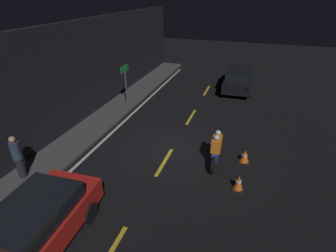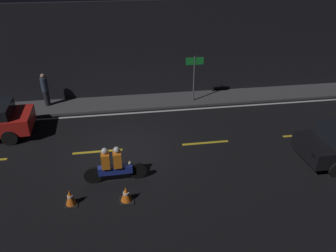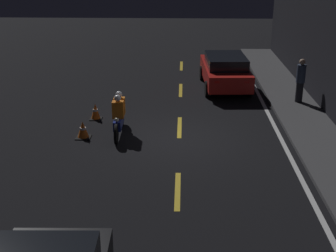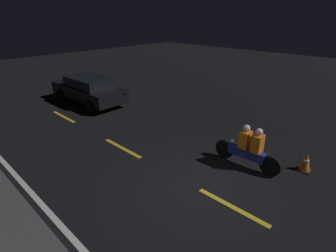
{
  "view_description": "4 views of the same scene",
  "coord_description": "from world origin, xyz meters",
  "px_view_note": "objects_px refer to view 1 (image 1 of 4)",
  "views": [
    {
      "loc": [
        -9.33,
        -2.95,
        6.31
      ],
      "look_at": [
        -0.01,
        0.17,
        1.15
      ],
      "focal_mm": 28.0,
      "sensor_mm": 36.0,
      "label": 1
    },
    {
      "loc": [
        0.17,
        -11.42,
        7.36
      ],
      "look_at": [
        1.83,
        -0.43,
        1.19
      ],
      "focal_mm": 35.0,
      "sensor_mm": 36.0,
      "label": 2
    },
    {
      "loc": [
        13.95,
        0.11,
        5.7
      ],
      "look_at": [
        2.01,
        -0.29,
        1.18
      ],
      "focal_mm": 50.0,
      "sensor_mm": 36.0,
      "label": 3
    },
    {
      "loc": [
        -3.43,
        4.9,
        4.48
      ],
      "look_at": [
        1.77,
        -0.56,
        1.21
      ],
      "focal_mm": 28.0,
      "sensor_mm": 36.0,
      "label": 4
    }
  ],
  "objects_px": {
    "taxi_red": "(31,229)",
    "traffic_cone_near": "(239,183)",
    "van_black": "(238,79)",
    "pedestrian": "(18,157)",
    "motorcycle": "(216,148)",
    "traffic_cone_mid": "(245,156)",
    "shop_sign": "(125,77)"
  },
  "relations": [
    {
      "from": "van_black",
      "to": "motorcycle",
      "type": "bearing_deg",
      "value": 178.35
    },
    {
      "from": "taxi_red",
      "to": "traffic_cone_near",
      "type": "distance_m",
      "value": 6.51
    },
    {
      "from": "van_black",
      "to": "traffic_cone_near",
      "type": "distance_m",
      "value": 10.73
    },
    {
      "from": "traffic_cone_mid",
      "to": "shop_sign",
      "type": "distance_m",
      "value": 8.28
    },
    {
      "from": "van_black",
      "to": "shop_sign",
      "type": "distance_m",
      "value": 7.98
    },
    {
      "from": "taxi_red",
      "to": "shop_sign",
      "type": "distance_m",
      "value": 10.1
    },
    {
      "from": "taxi_red",
      "to": "motorcycle",
      "type": "bearing_deg",
      "value": 142.47
    },
    {
      "from": "traffic_cone_near",
      "to": "shop_sign",
      "type": "relative_size",
      "value": 0.24
    },
    {
      "from": "taxi_red",
      "to": "pedestrian",
      "type": "relative_size",
      "value": 2.6
    },
    {
      "from": "taxi_red",
      "to": "pedestrian",
      "type": "bearing_deg",
      "value": -132.86
    },
    {
      "from": "motorcycle",
      "to": "traffic_cone_near",
      "type": "height_order",
      "value": "motorcycle"
    },
    {
      "from": "pedestrian",
      "to": "shop_sign",
      "type": "height_order",
      "value": "shop_sign"
    },
    {
      "from": "traffic_cone_near",
      "to": "pedestrian",
      "type": "bearing_deg",
      "value": 104.28
    },
    {
      "from": "taxi_red",
      "to": "motorcycle",
      "type": "xyz_separation_m",
      "value": [
        5.61,
        -3.89,
        -0.14
      ]
    },
    {
      "from": "van_black",
      "to": "traffic_cone_mid",
      "type": "relative_size",
      "value": 8.31
    },
    {
      "from": "shop_sign",
      "to": "traffic_cone_mid",
      "type": "bearing_deg",
      "value": -117.98
    },
    {
      "from": "taxi_red",
      "to": "traffic_cone_mid",
      "type": "height_order",
      "value": "taxi_red"
    },
    {
      "from": "motorcycle",
      "to": "van_black",
      "type": "bearing_deg",
      "value": -1.26
    },
    {
      "from": "taxi_red",
      "to": "traffic_cone_near",
      "type": "xyz_separation_m",
      "value": [
        4.22,
        -4.93,
        -0.5
      ]
    },
    {
      "from": "traffic_cone_near",
      "to": "pedestrian",
      "type": "distance_m",
      "value": 7.91
    },
    {
      "from": "motorcycle",
      "to": "shop_sign",
      "type": "height_order",
      "value": "shop_sign"
    },
    {
      "from": "traffic_cone_near",
      "to": "van_black",
      "type": "bearing_deg",
      "value": 5.47
    },
    {
      "from": "pedestrian",
      "to": "traffic_cone_mid",
      "type": "bearing_deg",
      "value": -64.29
    },
    {
      "from": "taxi_red",
      "to": "traffic_cone_near",
      "type": "height_order",
      "value": "taxi_red"
    },
    {
      "from": "van_black",
      "to": "traffic_cone_near",
      "type": "bearing_deg",
      "value": -176.09
    },
    {
      "from": "van_black",
      "to": "traffic_cone_mid",
      "type": "xyz_separation_m",
      "value": [
        -8.89,
        -1.11,
        -0.5
      ]
    },
    {
      "from": "shop_sign",
      "to": "pedestrian",
      "type": "bearing_deg",
      "value": 175.88
    },
    {
      "from": "traffic_cone_near",
      "to": "pedestrian",
      "type": "height_order",
      "value": "pedestrian"
    },
    {
      "from": "traffic_cone_near",
      "to": "pedestrian",
      "type": "xyz_separation_m",
      "value": [
        -1.94,
        7.64,
        0.7
      ]
    },
    {
      "from": "traffic_cone_mid",
      "to": "motorcycle",
      "type": "bearing_deg",
      "value": 108.79
    },
    {
      "from": "van_black",
      "to": "traffic_cone_near",
      "type": "xyz_separation_m",
      "value": [
        -10.67,
        -1.02,
        -0.48
      ]
    },
    {
      "from": "van_black",
      "to": "traffic_cone_mid",
      "type": "height_order",
      "value": "van_black"
    }
  ]
}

